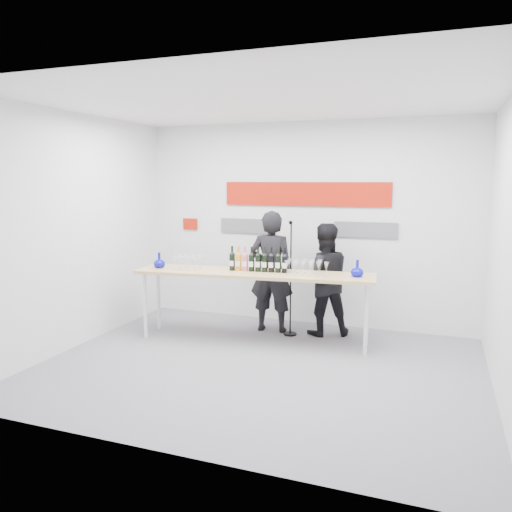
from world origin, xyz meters
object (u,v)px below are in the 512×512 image
Objects in this scene: presenter_left at (271,271)px; presenter_right at (323,279)px; tasting_table at (253,277)px; mic_stand at (290,301)px.

presenter_right is (0.73, 0.09, -0.08)m from presenter_left.
tasting_table is at bearing 14.88° from presenter_right.
presenter_left is at bearing -16.71° from presenter_right.
tasting_table is 1.03m from presenter_right.
mic_stand is at bearing 1.10° from presenter_right.
tasting_table is 2.00× the size of mic_stand.
presenter_right is at bearing 39.44° from mic_stand.
presenter_left reaches higher than tasting_table.
tasting_table is 0.55m from presenter_left.
presenter_right is at bearing 32.62° from tasting_table.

